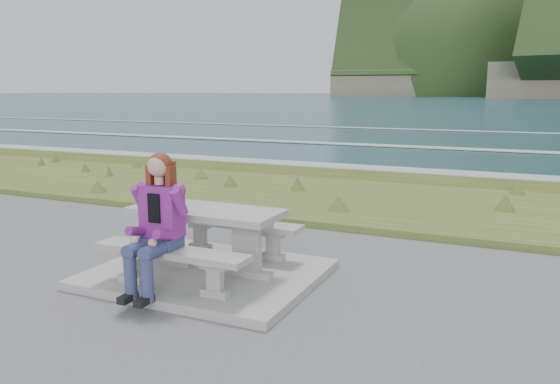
{
  "coord_description": "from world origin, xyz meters",
  "views": [
    {
      "loc": [
        3.37,
        -5.29,
        2.2
      ],
      "look_at": [
        0.41,
        1.2,
        0.87
      ],
      "focal_mm": 35.0,
      "sensor_mm": 36.0,
      "label": 1
    }
  ],
  "objects_px": {
    "seated_woman": "(154,243)",
    "bench_landward": "(171,258)",
    "bench_seaward": "(235,228)",
    "picnic_table": "(206,222)"
  },
  "relations": [
    {
      "from": "bench_seaward",
      "to": "seated_woman",
      "type": "xyz_separation_m",
      "value": [
        -0.11,
        -1.54,
        0.19
      ]
    },
    {
      "from": "picnic_table",
      "to": "bench_landward",
      "type": "height_order",
      "value": "picnic_table"
    },
    {
      "from": "seated_woman",
      "to": "bench_landward",
      "type": "bearing_deg",
      "value": 51.22
    },
    {
      "from": "bench_landward",
      "to": "picnic_table",
      "type": "bearing_deg",
      "value": 90.0
    },
    {
      "from": "bench_landward",
      "to": "seated_woman",
      "type": "bearing_deg",
      "value": -127.83
    },
    {
      "from": "picnic_table",
      "to": "bench_landward",
      "type": "distance_m",
      "value": 0.74
    },
    {
      "from": "bench_landward",
      "to": "seated_woman",
      "type": "xyz_separation_m",
      "value": [
        -0.11,
        -0.14,
        0.19
      ]
    },
    {
      "from": "picnic_table",
      "to": "bench_landward",
      "type": "bearing_deg",
      "value": -90.0
    },
    {
      "from": "bench_seaward",
      "to": "seated_woman",
      "type": "height_order",
      "value": "seated_woman"
    },
    {
      "from": "picnic_table",
      "to": "bench_landward",
      "type": "relative_size",
      "value": 1.0
    }
  ]
}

